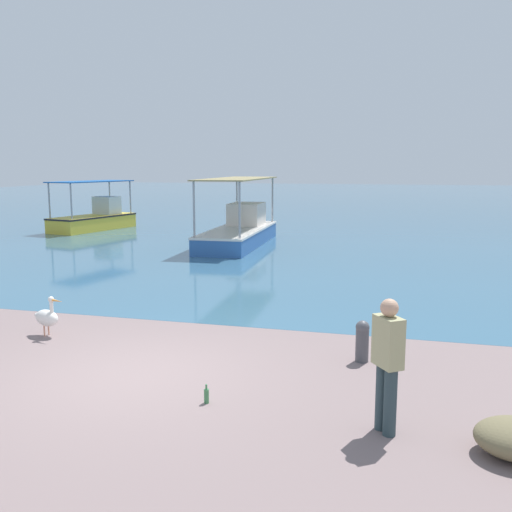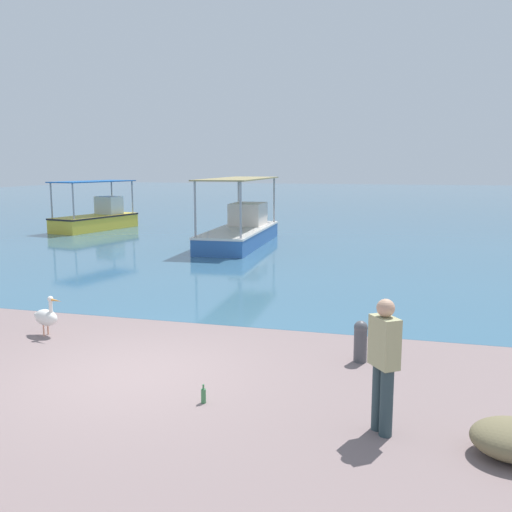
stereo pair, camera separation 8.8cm
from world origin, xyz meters
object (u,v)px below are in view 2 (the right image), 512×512
(fishing_boat_near_left, at_px, (97,218))
(glass_bottle, at_px, (203,395))
(mooring_bollard, at_px, (360,340))
(fishing_boat_far_right, at_px, (241,229))
(pelican, at_px, (46,317))
(fisherman_standing, at_px, (384,362))

(fishing_boat_near_left, relative_size, glass_bottle, 18.62)
(glass_bottle, bearing_deg, fishing_boat_near_left, 124.17)
(mooring_bollard, relative_size, glass_bottle, 2.62)
(mooring_bollard, bearing_deg, fishing_boat_near_left, 131.64)
(fishing_boat_near_left, bearing_deg, glass_bottle, -55.83)
(glass_bottle, bearing_deg, fishing_boat_far_right, 104.79)
(mooring_bollard, bearing_deg, fishing_boat_far_right, 114.48)
(fishing_boat_far_right, height_order, pelican, fishing_boat_far_right)
(mooring_bollard, xyz_separation_m, fisherman_standing, (0.48, -2.53, 0.53))
(fisherman_standing, xyz_separation_m, glass_bottle, (-2.43, 0.26, -0.80))
(fishing_boat_near_left, height_order, fisherman_standing, fishing_boat_near_left)
(fishing_boat_near_left, relative_size, pelican, 6.28)
(mooring_bollard, relative_size, fisherman_standing, 0.42)
(pelican, height_order, mooring_bollard, pelican)
(fishing_boat_far_right, bearing_deg, pelican, -89.67)
(pelican, xyz_separation_m, mooring_bollard, (5.99, 0.08, 0.00))
(pelican, bearing_deg, fisherman_standing, -20.74)
(fishing_boat_far_right, bearing_deg, fisherman_standing, -67.56)
(mooring_bollard, xyz_separation_m, glass_bottle, (-1.95, -2.27, -0.27))
(fishing_boat_near_left, distance_m, mooring_bollard, 22.20)
(fisherman_standing, height_order, glass_bottle, fisherman_standing)
(fishing_boat_far_right, height_order, fisherman_standing, fishing_boat_far_right)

